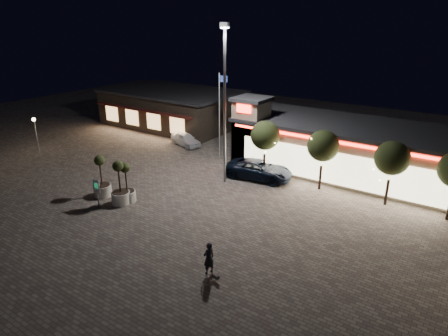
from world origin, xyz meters
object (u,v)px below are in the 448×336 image
Objects in this scene: pickup_truck at (259,170)px; valet_sign at (97,188)px; planter_mid at (120,191)px; planter_left at (102,184)px; pedestrian at (209,258)px; white_sedan at (186,139)px.

valet_sign is at bearing 140.49° from pickup_truck.
planter_mid reaches higher than valet_sign.
planter_left is at bearing 176.72° from planter_mid.
pedestrian is 11.32m from valet_sign.
valet_sign reaches higher than pedestrian.
planter_mid is (5.07, -13.52, 0.33)m from white_sedan.
pedestrian is 0.55× the size of planter_mid.
planter_mid is at bearing -3.28° from planter_left.
pedestrian is at bearing -9.57° from valet_sign.
pedestrian is at bearing -15.01° from planter_left.
valet_sign is (1.27, -1.45, 0.49)m from planter_left.
white_sedan is at bearing -118.30° from pedestrian.
pickup_truck is 2.64× the size of valet_sign.
valet_sign is at bearing -80.40° from pedestrian.
pickup_truck is at bearing -142.06° from pedestrian.
planter_left reaches higher than pedestrian.
pickup_truck is 12.58m from planter_left.
planter_left is at bearing -150.28° from white_sedan.
valet_sign reaches higher than pickup_truck.
planter_mid reaches higher than planter_left.
planter_left is at bearing 131.16° from valet_sign.
planter_mid is 1.66m from valet_sign.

